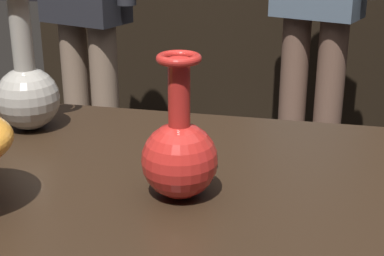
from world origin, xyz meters
TOP-DOWN VIEW (x-y plane):
  - back_display_shelf at (0.00, 2.20)m, footprint 2.60×0.40m
  - vase_centerpiece at (-0.02, -0.07)m, footprint 0.12×0.12m
  - vase_right_accent at (-0.39, 0.16)m, footprint 0.13×0.13m

SIDE VIEW (x-z plane):
  - back_display_shelf at x=0.00m, z-range 0.00..0.99m
  - vase_centerpiece at x=-0.02m, z-range 0.76..0.98m
  - vase_right_accent at x=-0.39m, z-range 0.75..1.03m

